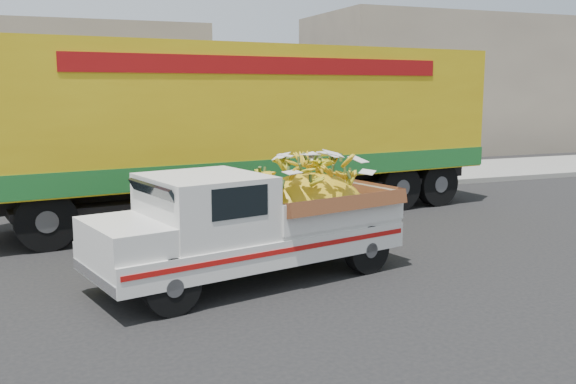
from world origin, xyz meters
name	(u,v)px	position (x,y,z in m)	size (l,w,h in m)	color
ground	(332,258)	(0.00, 0.00, 0.00)	(100.00, 100.00, 0.00)	black
curb	(228,196)	(0.00, 6.37, 0.07)	(60.00, 0.25, 0.15)	gray
sidewalk	(208,185)	(0.00, 8.47, 0.07)	(60.00, 4.00, 0.14)	gray
building_right	(462,85)	(14.00, 15.37, 3.00)	(14.00, 6.00, 6.00)	gray
pickup_truck	(270,219)	(-1.36, -0.60, 0.90)	(5.05, 2.80, 1.68)	black
semi_trailer	(249,123)	(-0.20, 3.93, 2.12)	(12.05, 4.01, 3.80)	black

